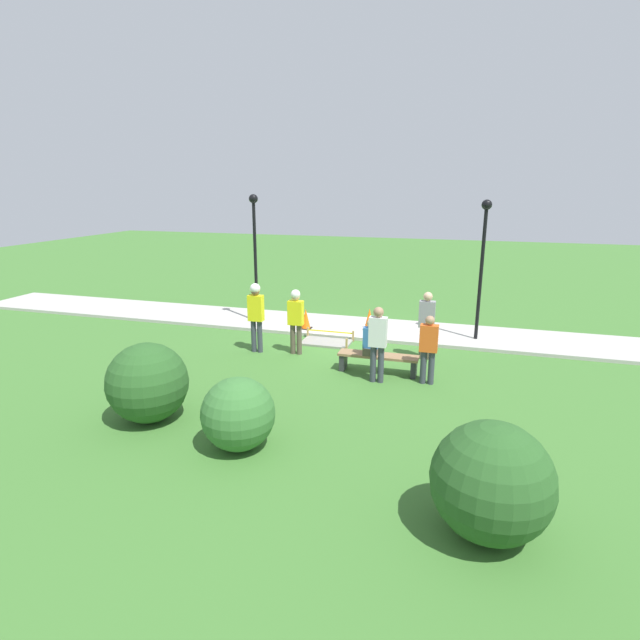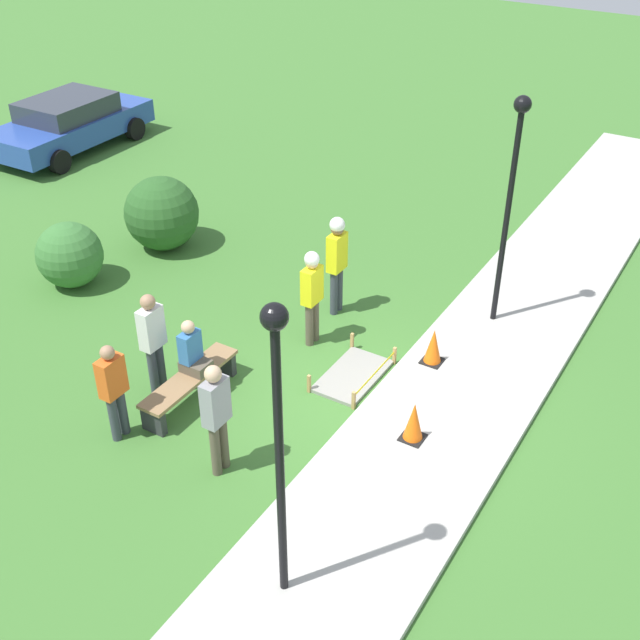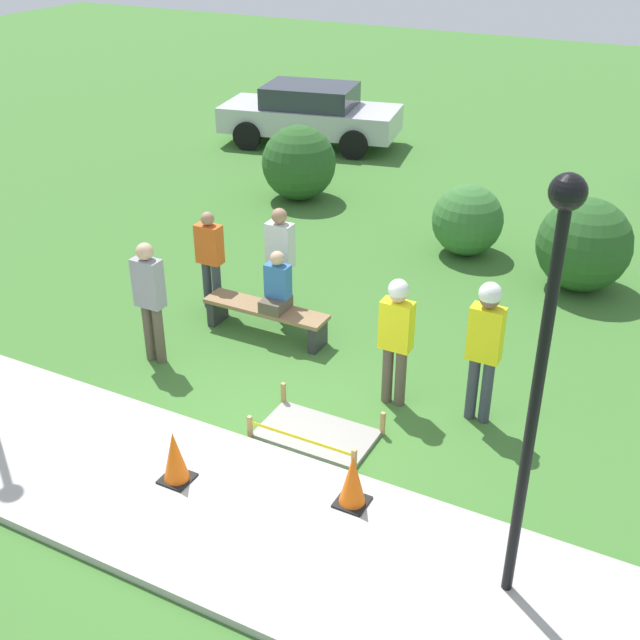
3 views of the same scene
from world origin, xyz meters
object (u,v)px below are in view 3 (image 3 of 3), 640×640
at_px(worker_assistant, 485,339).
at_px(person_seated_on_bench, 277,287).
at_px(park_bench, 266,315).
at_px(worker_supervisor, 396,332).
at_px(bystander_in_gray_shirt, 280,257).
at_px(lamppost_near, 544,346).
at_px(traffic_cone_far_patch, 353,480).
at_px(bystander_in_orange_shirt, 210,255).
at_px(bystander_in_white_shirt, 150,296).
at_px(parked_car_silver, 310,113).
at_px(traffic_cone_near_patch, 175,457).

bearing_deg(worker_assistant, person_seated_on_bench, 168.48).
xyz_separation_m(park_bench, worker_supervisor, (2.37, -0.76, 0.72)).
height_order(park_bench, bystander_in_gray_shirt, bystander_in_gray_shirt).
height_order(worker_supervisor, bystander_in_gray_shirt, bystander_in_gray_shirt).
xyz_separation_m(worker_assistant, lamppost_near, (1.13, -2.61, 1.58)).
height_order(traffic_cone_far_patch, person_seated_on_bench, person_seated_on_bench).
distance_m(park_bench, bystander_in_orange_shirt, 1.37).
bearing_deg(park_bench, bystander_in_orange_shirt, 163.16).
xyz_separation_m(park_bench, worker_assistant, (3.44, -0.62, 0.82)).
distance_m(worker_supervisor, bystander_in_gray_shirt, 2.79).
relative_size(bystander_in_white_shirt, lamppost_near, 0.44).
relative_size(worker_assistant, bystander_in_white_shirt, 1.06).
relative_size(bystander_in_gray_shirt, parked_car_silver, 0.38).
height_order(lamppost_near, parked_car_silver, lamppost_near).
relative_size(bystander_in_orange_shirt, parked_car_silver, 0.34).
height_order(bystander_in_orange_shirt, parked_car_silver, bystander_in_orange_shirt).
bearing_deg(worker_supervisor, lamppost_near, -48.13).
relative_size(traffic_cone_far_patch, worker_assistant, 0.33).
bearing_deg(bystander_in_white_shirt, bystander_in_orange_shirt, 96.57).
distance_m(person_seated_on_bench, bystander_in_gray_shirt, 0.63).
bearing_deg(person_seated_on_bench, park_bench, -164.00).
bearing_deg(worker_supervisor, park_bench, 162.09).
height_order(bystander_in_orange_shirt, bystander_in_gray_shirt, bystander_in_gray_shirt).
height_order(traffic_cone_near_patch, parked_car_silver, parked_car_silver).
bearing_deg(worker_supervisor, bystander_in_gray_shirt, 150.98).
bearing_deg(bystander_in_gray_shirt, lamppost_near, -39.38).
distance_m(traffic_cone_near_patch, bystander_in_orange_shirt, 4.33).
bearing_deg(park_bench, person_seated_on_bench, 16.00).
bearing_deg(person_seated_on_bench, bystander_in_gray_shirt, 115.04).
xyz_separation_m(traffic_cone_far_patch, person_seated_on_bench, (-2.60, 2.90, 0.40)).
bearing_deg(person_seated_on_bench, traffic_cone_near_patch, -78.35).
height_order(bystander_in_orange_shirt, lamppost_near, lamppost_near).
xyz_separation_m(bystander_in_gray_shirt, bystander_in_white_shirt, (-0.92, -1.93, 0.00)).
height_order(park_bench, parked_car_silver, parked_car_silver).
distance_m(traffic_cone_far_patch, parked_car_silver, 13.72).
distance_m(traffic_cone_near_patch, parked_car_silver, 13.39).
bearing_deg(lamppost_near, worker_assistant, 113.39).
height_order(person_seated_on_bench, worker_assistant, worker_assistant).
bearing_deg(park_bench, traffic_cone_near_patch, -75.39).
relative_size(lamppost_near, parked_car_silver, 0.86).
height_order(traffic_cone_far_patch, bystander_in_orange_shirt, bystander_in_orange_shirt).
bearing_deg(bystander_in_gray_shirt, park_bench, -82.51).
bearing_deg(bystander_in_white_shirt, traffic_cone_far_patch, -21.73).
bearing_deg(person_seated_on_bench, traffic_cone_far_patch, -48.08).
bearing_deg(bystander_in_white_shirt, lamppost_near, -18.67).
height_order(bystander_in_gray_shirt, bystander_in_white_shirt, bystander_in_white_shirt).
xyz_separation_m(traffic_cone_far_patch, park_bench, (-2.78, 2.85, -0.08)).
distance_m(worker_supervisor, lamppost_near, 3.71).
relative_size(traffic_cone_far_patch, bystander_in_gray_shirt, 0.35).
xyz_separation_m(worker_supervisor, bystander_in_white_shirt, (-3.37, -0.58, -0.03)).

